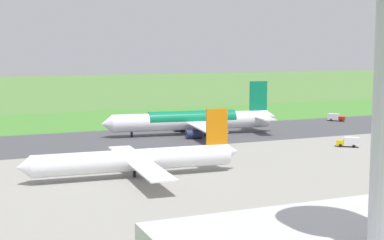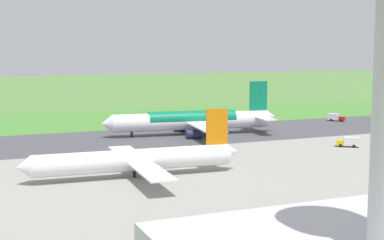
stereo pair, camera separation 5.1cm
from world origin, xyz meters
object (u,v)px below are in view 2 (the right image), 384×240
(airliner_parked_mid, at_px, (136,160))
(no_stopping_sign, at_px, (161,116))
(airliner_main, at_px, (193,120))
(service_truck_baggage, at_px, (349,142))
(service_truck_fuel, at_px, (336,117))
(traffic_cone_orange, at_px, (145,121))

(airliner_parked_mid, bearing_deg, no_stopping_sign, -113.02)
(airliner_main, xyz_separation_m, service_truck_baggage, (-29.26, 35.72, -2.95))
(no_stopping_sign, bearing_deg, airliner_main, 85.71)
(service_truck_baggage, xyz_separation_m, service_truck_fuel, (-30.33, -46.01, 0.00))
(airliner_parked_mid, height_order, no_stopping_sign, airliner_parked_mid)
(no_stopping_sign, relative_size, traffic_cone_orange, 4.73)
(service_truck_fuel, bearing_deg, airliner_main, 9.80)
(airliner_main, height_order, airliner_parked_mid, airliner_main)
(airliner_parked_mid, height_order, service_truck_baggage, airliner_parked_mid)
(service_truck_baggage, bearing_deg, traffic_cone_orange, -65.29)
(airliner_parked_mid, distance_m, traffic_cone_orange, 88.54)
(airliner_main, height_order, service_truck_baggage, airliner_main)
(service_truck_fuel, height_order, traffic_cone_orange, service_truck_fuel)
(airliner_parked_mid, distance_m, service_truck_baggage, 63.40)
(airliner_main, distance_m, airliner_parked_mid, 58.17)
(service_truck_baggage, distance_m, traffic_cone_orange, 78.38)
(service_truck_baggage, relative_size, service_truck_fuel, 1.01)
(airliner_main, xyz_separation_m, service_truck_fuel, (-59.59, -10.29, -2.95))
(airliner_main, bearing_deg, airliner_parked_mid, 55.55)
(airliner_main, height_order, no_stopping_sign, airliner_main)
(service_truck_fuel, xyz_separation_m, traffic_cone_orange, (63.10, -25.19, -1.13))
(airliner_parked_mid, bearing_deg, airliner_main, -124.45)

